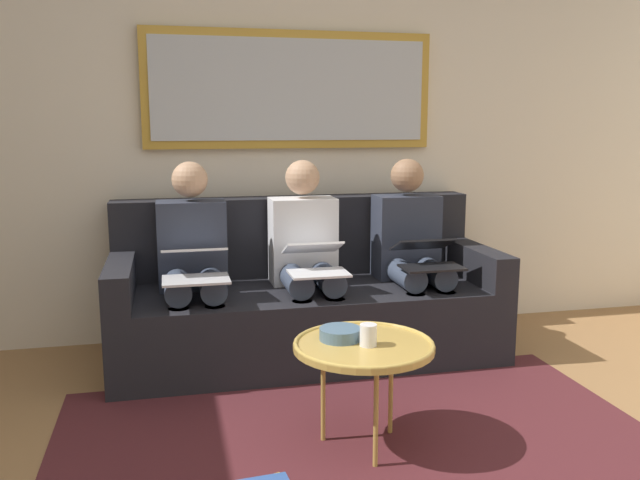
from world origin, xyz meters
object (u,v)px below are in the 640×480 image
Objects in this scene: coffee_table at (364,347)px; person_left at (411,249)px; laptop_silver at (195,263)px; laptop_black at (427,254)px; bowl at (340,334)px; cup at (368,335)px; person_middle at (306,254)px; framed_mirror at (291,90)px; couch at (304,301)px; person_right at (193,259)px; laptop_white at (315,259)px.

coffee_table is 0.51× the size of person_left.
laptop_black is at bearing -179.97° from laptop_silver.
cup is at bearing 132.19° from bowl.
laptop_silver is at bearing 20.48° from person_middle.
laptop_black is 1.28m from laptop_silver.
person_left reaches higher than bowl.
framed_mirror is 1.32m from laptop_silver.
coffee_table is at bearing 90.04° from couch.
person_middle reaches higher than coffee_table.
laptop_silver is at bearing -54.84° from coffee_table.
coffee_table is 0.12m from bowl.
person_left reaches higher than cup.
bowl is 0.15× the size of person_middle.
coffee_table is at bearing 60.91° from person_left.
laptop_silver is (0.64, 0.70, -0.91)m from framed_mirror.
bowl is (0.08, 1.54, -1.07)m from framed_mirror.
couch is at bearing -173.87° from person_right.
laptop_silver is at bearing 0.48° from laptop_white.
couch reaches higher than cup.
person_left and person_middle have the same top height.
cup is at bearing 124.66° from laptop_silver.
bowl is 1.02m from laptop_silver.
laptop_silver is at bearing 90.00° from person_right.
person_right is at bearing -62.61° from bowl.
laptop_silver reaches higher than laptop_black.
person_left is (-0.64, 0.07, 0.30)m from couch.
laptop_white is at bearing -0.43° from laptop_black.
cup is at bearing 118.86° from person_right.
coffee_table is (-0.00, 1.22, 0.13)m from couch.
framed_mirror is 1.95m from coffee_table.
laptop_white is 0.33× the size of person_right.
bowl is 0.15× the size of person_left.
laptop_silver is (0.64, 0.01, 0.01)m from laptop_white.
framed_mirror reaches higher than laptop_silver.
person_right reaches higher than laptop_black.
person_right is at bearing -61.14° from cup.
person_right reaches higher than coffee_table.
person_right is (0.56, -1.08, 0.13)m from bowl.
person_right is (0.64, -0.23, -0.02)m from laptop_white.
person_left is at bearing -119.09° from coffee_table.
person_left is at bearing 144.48° from framed_mirror.
framed_mirror is 1.57× the size of person_middle.
person_left is (-0.64, 0.46, -0.94)m from framed_mirror.
laptop_black is at bearing 179.57° from laptop_white.
coffee_table is at bearing 119.15° from person_right.
framed_mirror is 10.24× the size of bowl.
couch is 0.71m from person_right.
couch is 1.16m from bowl.
framed_mirror is at bearing -90.00° from couch.
coffee_table is at bearing 90.04° from person_middle.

